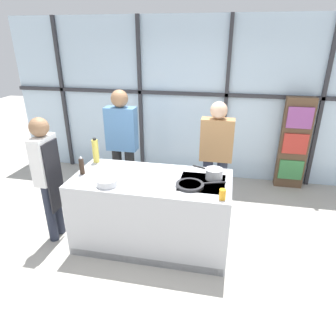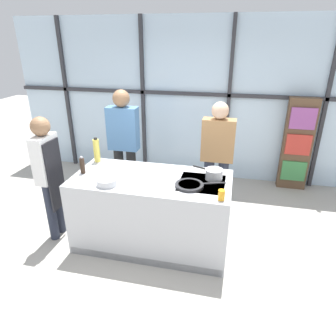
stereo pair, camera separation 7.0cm
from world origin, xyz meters
name	(u,v)px [view 1 (the left image)]	position (x,y,z in m)	size (l,w,h in m)	color
ground_plane	(153,242)	(0.00, 0.00, 0.00)	(18.00, 18.00, 0.00)	#ADA89E
back_window_wall	(182,101)	(0.00, 2.24, 1.40)	(6.40, 0.10, 2.80)	silver
bookshelf	(294,144)	(1.96, 2.05, 0.79)	(0.46, 0.19, 1.57)	brown
demo_island	(152,211)	(0.00, 0.00, 0.46)	(1.88, 0.90, 0.92)	#B7BABF
chef	(47,172)	(-1.28, -0.13, 0.94)	(0.23, 0.36, 1.62)	#232838
spectator_far_left	(122,141)	(-0.70, 0.96, 1.01)	(0.45, 0.25, 1.77)	black
spectator_center_left	(216,153)	(0.70, 0.96, 0.94)	(0.46, 0.23, 1.66)	#232838
frying_pan	(191,185)	(0.48, -0.12, 0.94)	(0.55, 0.32, 0.03)	#232326
saucepan	(214,174)	(0.72, 0.13, 0.99)	(0.37, 0.21, 0.13)	silver
white_plate	(122,169)	(-0.42, 0.16, 0.93)	(0.23, 0.23, 0.01)	white
mixing_bowl	(107,182)	(-0.43, -0.29, 0.96)	(0.23, 0.23, 0.08)	silver
oil_bottle	(96,151)	(-0.84, 0.33, 1.08)	(0.08, 0.08, 0.33)	#E0CC4C
pepper_grinder	(82,166)	(-0.85, -0.06, 1.02)	(0.06, 0.06, 0.22)	#332319
juice_glass_near	(222,194)	(0.84, -0.35, 0.98)	(0.07, 0.07, 0.11)	orange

